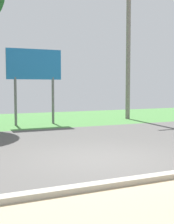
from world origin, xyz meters
TOP-DOWN VIEW (x-y plane):
  - ground_plane at (0.00, 2.95)m, footprint 40.00×22.00m
  - utility_pole at (5.78, 8.15)m, footprint 1.80×0.24m
  - roadside_billboard at (0.47, 7.81)m, footprint 2.60×0.12m

SIDE VIEW (x-z plane):
  - ground_plane at x=0.00m, z-range -0.15..0.05m
  - roadside_billboard at x=0.47m, z-range 0.80..4.30m
  - utility_pole at x=5.78m, z-range 0.18..7.51m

